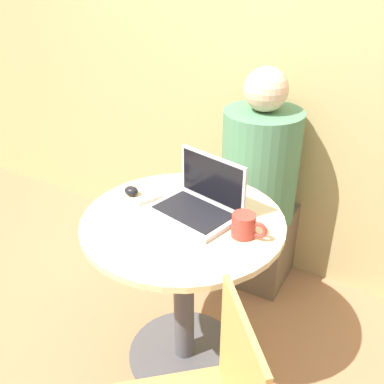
{
  "coord_description": "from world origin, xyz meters",
  "views": [
    {
      "loc": [
        0.8,
        -1.24,
        1.7
      ],
      "look_at": [
        0.01,
        0.05,
        0.86
      ],
      "focal_mm": 42.0,
      "sensor_mm": 36.0,
      "label": 1
    }
  ],
  "objects": [
    {
      "name": "back_wall",
      "position": [
        0.0,
        0.91,
        1.3
      ],
      "size": [
        7.0,
        0.05,
        2.6
      ],
      "color": "tan",
      "rests_on": "ground_plane"
    },
    {
      "name": "cell_phone",
      "position": [
        -0.2,
        0.05,
        0.76
      ],
      "size": [
        0.09,
        0.12,
        0.02
      ],
      "color": "silver",
      "rests_on": "round_table"
    },
    {
      "name": "round_table",
      "position": [
        0.0,
        0.0,
        0.52
      ],
      "size": [
        0.8,
        0.8,
        0.76
      ],
      "color": "#4C4C51",
      "rests_on": "ground_plane"
    },
    {
      "name": "person_seated",
      "position": [
        0.03,
        0.74,
        0.5
      ],
      "size": [
        0.4,
        0.61,
        1.21
      ],
      "color": "brown",
      "rests_on": "ground_plane"
    },
    {
      "name": "coffee_cup",
      "position": [
        0.25,
        0.02,
        0.8
      ],
      "size": [
        0.14,
        0.09,
        0.09
      ],
      "color": "#B2382D",
      "rests_on": "round_table"
    },
    {
      "name": "laptop",
      "position": [
        0.03,
        0.08,
        0.8
      ],
      "size": [
        0.37,
        0.29,
        0.22
      ],
      "color": "#B7B7BC",
      "rests_on": "round_table"
    },
    {
      "name": "ground_plane",
      "position": [
        0.0,
        0.0,
        0.0
      ],
      "size": [
        12.0,
        12.0,
        0.0
      ],
      "primitive_type": "plane",
      "color": "#9E704C"
    },
    {
      "name": "computer_mouse",
      "position": [
        -0.29,
        0.05,
        0.78
      ],
      "size": [
        0.06,
        0.05,
        0.04
      ],
      "color": "black",
      "rests_on": "round_table"
    }
  ]
}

